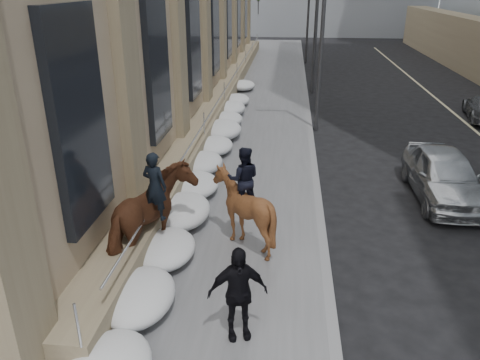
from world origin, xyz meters
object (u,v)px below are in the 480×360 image
mounted_horse_left (152,216)px  mounted_horse_right (243,205)px  pedestrian (238,293)px  car_silver (444,175)px

mounted_horse_left → mounted_horse_right: mounted_horse_left is taller
mounted_horse_right → pedestrian: bearing=88.1°
mounted_horse_left → car_silver: 9.60m
mounted_horse_left → pedestrian: size_ratio=1.50×
mounted_horse_right → mounted_horse_left: bearing=18.8°
mounted_horse_right → car_silver: bearing=-154.4°
mounted_horse_right → pedestrian: mounted_horse_right is taller
mounted_horse_left → car_silver: size_ratio=0.63×
mounted_horse_left → mounted_horse_right: size_ratio=1.12×
mounted_horse_right → car_silver: (6.18, 3.78, -0.43)m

